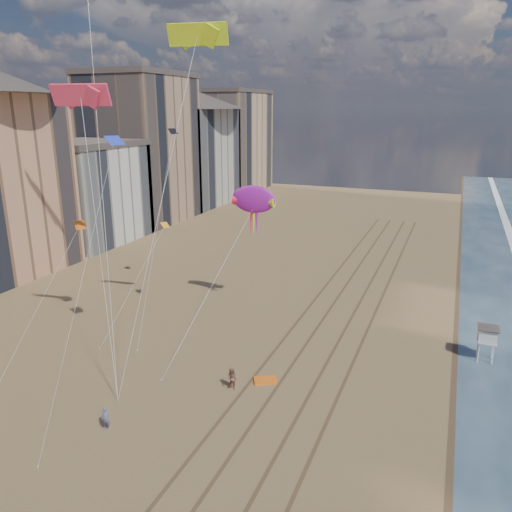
# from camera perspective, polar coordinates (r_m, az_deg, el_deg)

# --- Properties ---
(wet_sand) EXTENTS (260.00, 260.00, 0.00)m
(wet_sand) POSITION_cam_1_polar(r_m,az_deg,el_deg) (58.19, 26.13, -7.63)
(wet_sand) COLOR #42301E
(wet_sand) RESTS_ON ground
(tracks) EXTENTS (7.68, 120.00, 0.01)m
(tracks) POSITION_cam_1_polar(r_m,az_deg,el_deg) (49.96, 7.47, -9.92)
(tracks) COLOR brown
(tracks) RESTS_ON ground
(buildings) EXTENTS (34.72, 131.35, 29.00)m
(buildings) POSITION_cam_1_polar(r_m,az_deg,el_deg) (99.02, -14.92, 11.02)
(buildings) COLOR #C6B284
(buildings) RESTS_ON ground
(lifeguard_stand) EXTENTS (1.81, 1.81, 3.27)m
(lifeguard_stand) POSITION_cam_1_polar(r_m,az_deg,el_deg) (50.06, 24.94, -8.19)
(lifeguard_stand) COLOR silver
(lifeguard_stand) RESTS_ON ground
(grounded_kite) EXTENTS (2.25, 1.96, 0.22)m
(grounded_kite) POSITION_cam_1_polar(r_m,az_deg,el_deg) (43.36, 1.07, -14.02)
(grounded_kite) COLOR orange
(grounded_kite) RESTS_ON ground
(show_kite) EXTENTS (4.69, 8.69, 20.29)m
(show_kite) POSITION_cam_1_polar(r_m,az_deg,el_deg) (52.69, -0.27, 6.46)
(show_kite) COLOR #99179A
(show_kite) RESTS_ON ground
(kite_flyer_a) EXTENTS (0.76, 0.61, 1.79)m
(kite_flyer_a) POSITION_cam_1_polar(r_m,az_deg,el_deg) (38.93, -16.78, -17.35)
(kite_flyer_a) COLOR slate
(kite_flyer_a) RESTS_ON ground
(kite_flyer_b) EXTENTS (1.02, 0.85, 1.93)m
(kite_flyer_b) POSITION_cam_1_polar(r_m,az_deg,el_deg) (41.90, -2.76, -13.86)
(kite_flyer_b) COLOR brown
(kite_flyer_b) RESTS_ON ground
(small_kites) EXTENTS (11.97, 17.01, 10.07)m
(small_kites) POSITION_cam_1_polar(r_m,az_deg,el_deg) (47.74, -14.69, 8.47)
(small_kites) COLOR #FFA21A
(small_kites) RESTS_ON ground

